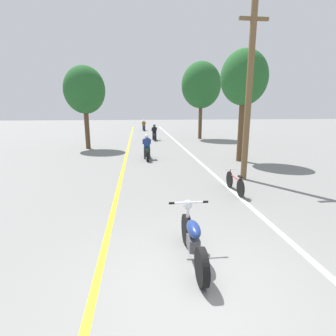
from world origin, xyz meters
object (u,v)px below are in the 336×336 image
roadside_tree_right_far (201,85)px  roadside_tree_left (84,90)px  motorcycle_rider_mid (154,134)px  bicycle_parked (235,183)px  motorcycle_foreground (193,239)px  motorcycle_rider_far (144,127)px  roadside_tree_right_near (244,79)px  motorcycle_rider_lead (147,150)px  utility_pole (249,94)px

roadside_tree_right_far → roadside_tree_left: size_ratio=1.22×
motorcycle_rider_mid → bicycle_parked: 15.29m
roadside_tree_right_far → motorcycle_foreground: roadside_tree_right_far is taller
bicycle_parked → motorcycle_rider_far: bearing=95.7°
roadside_tree_right_far → bicycle_parked: size_ratio=4.14×
roadside_tree_right_near → motorcycle_rider_far: bearing=103.3°
roadside_tree_right_near → motorcycle_rider_mid: 11.35m
roadside_tree_left → motorcycle_rider_far: roadside_tree_left is taller
motorcycle_foreground → motorcycle_rider_far: motorcycle_rider_far is taller
roadside_tree_right_far → motorcycle_rider_mid: size_ratio=3.46×
motorcycle_rider_lead → utility_pole: bearing=-51.9°
utility_pole → roadside_tree_left: (-7.79, 9.12, 0.63)m
motorcycle_rider_far → motorcycle_rider_lead: bearing=-90.8°
roadside_tree_right_far → roadside_tree_left: bearing=-151.3°
motorcycle_foreground → utility_pole: bearing=59.4°
roadside_tree_right_near → roadside_tree_left: (-9.03, 5.48, -0.30)m
motorcycle_rider_far → utility_pole: bearing=-81.6°
motorcycle_foreground → motorcycle_rider_mid: (0.46, 19.07, 0.10)m
utility_pole → motorcycle_rider_mid: utility_pole is taller
utility_pole → roadside_tree_right_far: size_ratio=0.95×
motorcycle_foreground → motorcycle_rider_mid: 19.07m
roadside_tree_left → bicycle_parked: size_ratio=3.39×
motorcycle_rider_mid → motorcycle_foreground: bearing=-91.4°
roadside_tree_left → motorcycle_rider_far: (4.29, 14.65, -3.49)m
motorcycle_rider_mid → motorcycle_rider_far: bearing=94.0°
motorcycle_rider_mid → bicycle_parked: bearing=-83.2°
motorcycle_foreground → bicycle_parked: bearing=59.7°
motorcycle_foreground → bicycle_parked: size_ratio=1.22×
motorcycle_foreground → motorcycle_rider_far: 29.27m
roadside_tree_right_far → motorcycle_rider_mid: (-4.31, -0.65, -4.27)m
motorcycle_rider_mid → motorcycle_rider_far: size_ratio=1.03×
utility_pole → motorcycle_rider_lead: (-3.76, 4.79, -2.84)m
roadside_tree_right_far → motorcycle_rider_lead: bearing=-119.2°
roadside_tree_right_near → roadside_tree_right_far: roadside_tree_right_far is taller
roadside_tree_right_far → motorcycle_foreground: (-4.77, -19.71, -4.37)m
motorcycle_rider_lead → bicycle_parked: bearing=-66.5°
roadside_tree_right_near → motorcycle_rider_lead: bearing=167.1°
utility_pole → bicycle_parked: size_ratio=3.95×
motorcycle_foreground → motorcycle_rider_lead: motorcycle_rider_lead is taller
roadside_tree_left → motorcycle_rider_mid: bearing=41.6°
roadside_tree_right_near → motorcycle_rider_mid: size_ratio=2.90×
roadside_tree_right_near → motorcycle_rider_mid: roadside_tree_right_near is taller
roadside_tree_right_near → motorcycle_rider_lead: roadside_tree_right_near is taller
roadside_tree_right_near → roadside_tree_left: 10.57m
roadside_tree_right_near → motorcycle_rider_far: roadside_tree_right_near is taller
roadside_tree_left → motorcycle_rider_far: size_ratio=2.91×
utility_pole → bicycle_parked: bearing=-121.1°
bicycle_parked → motorcycle_rider_lead: bearing=113.5°
motorcycle_rider_mid → roadside_tree_right_near: bearing=-67.9°
roadside_tree_right_near → roadside_tree_right_far: (0.28, 10.57, 0.51)m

